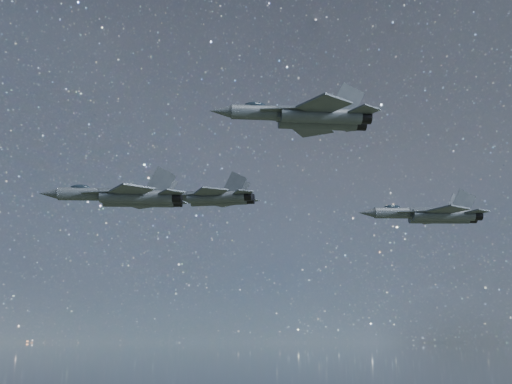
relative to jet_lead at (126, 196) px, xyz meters
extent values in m
cylinder|color=#384046|center=(-4.34, 0.28, 0.23)|extent=(7.74, 2.11, 1.61)
cone|color=#384046|center=(-9.30, 0.60, 0.23)|extent=(2.57, 1.61, 1.45)
ellipsoid|color=#19242D|center=(-5.58, 0.36, 1.01)|extent=(2.53, 1.24, 0.80)
cube|color=#384046|center=(1.03, -0.07, 0.18)|extent=(8.57, 2.10, 1.35)
cylinder|color=#384046|center=(1.37, -1.13, -0.29)|extent=(8.78, 2.17, 1.61)
cylinder|color=#384046|center=(1.50, 0.94, -0.29)|extent=(8.78, 2.17, 1.61)
cylinder|color=black|center=(6.12, -1.43, -0.29)|extent=(1.44, 1.57, 1.49)
cylinder|color=black|center=(6.25, 0.63, -0.29)|extent=(1.44, 1.57, 1.49)
cube|color=#384046|center=(-2.58, -1.23, 0.11)|extent=(5.49, 2.47, 0.12)
cube|color=#384046|center=(-2.40, 1.55, 0.11)|extent=(5.48, 1.81, 0.12)
cube|color=#384046|center=(1.00, -3.59, -0.08)|extent=(5.57, 5.78, 0.21)
cube|color=#384046|center=(1.46, 3.43, -0.08)|extent=(5.79, 5.91, 0.21)
cube|color=#384046|center=(5.62, -2.75, -0.08)|extent=(3.28, 3.37, 0.16)
cube|color=#384046|center=(5.93, 2.00, -0.08)|extent=(3.42, 3.47, 0.16)
cube|color=#384046|center=(4.35, -1.58, 1.68)|extent=(3.58, 0.69, 3.68)
cube|color=#384046|center=(4.52, 1.00, 1.68)|extent=(3.60, 0.52, 3.68)
cylinder|color=#384046|center=(6.51, 14.30, 3.58)|extent=(7.60, 3.57, 1.57)
cone|color=#384046|center=(1.86, 15.64, 3.58)|extent=(2.71, 2.02, 1.41)
ellipsoid|color=#19242D|center=(5.34, 14.64, 4.33)|extent=(2.60, 1.68, 0.78)
cube|color=#384046|center=(11.55, 12.85, 3.53)|extent=(8.36, 3.73, 1.31)
cylinder|color=#384046|center=(11.65, 11.77, 3.07)|extent=(8.57, 3.85, 1.57)
cylinder|color=#384046|center=(12.21, 13.71, 3.07)|extent=(8.57, 3.85, 1.57)
cylinder|color=black|center=(16.11, 10.49, 3.07)|extent=(1.66, 1.76, 1.45)
cylinder|color=black|center=(16.67, 12.43, 3.07)|extent=(1.66, 1.76, 1.45)
cube|color=#384046|center=(7.88, 12.49, 3.46)|extent=(5.17, 3.37, 0.12)
cube|color=#384046|center=(8.63, 15.11, 3.46)|extent=(5.32, 1.56, 0.12)
cube|color=#384046|center=(10.79, 9.50, 3.28)|extent=(4.88, 5.22, 0.20)
cube|color=#384046|center=(12.69, 16.09, 3.28)|extent=(5.78, 5.75, 0.20)
cube|color=#384046|center=(15.36, 9.35, 3.28)|extent=(2.86, 3.01, 0.15)
cube|color=#384046|center=(16.64, 13.80, 3.28)|extent=(3.42, 3.42, 0.15)
cube|color=#384046|center=(14.40, 10.73, 4.99)|extent=(3.33, 1.39, 3.59)
cube|color=#384046|center=(15.09, 13.15, 4.99)|extent=(3.48, 0.85, 3.59)
cylinder|color=#384046|center=(14.73, -20.53, 3.52)|extent=(6.68, 1.54, 1.40)
cone|color=#384046|center=(10.42, -20.44, 3.52)|extent=(2.18, 1.30, 1.26)
ellipsoid|color=#19242D|center=(13.66, -20.50, 4.19)|extent=(2.16, 0.99, 0.69)
cube|color=#384046|center=(19.40, -20.63, 3.47)|extent=(7.39, 1.51, 1.17)
cylinder|color=#384046|center=(19.74, -21.53, 3.07)|extent=(7.58, 1.56, 1.40)
cylinder|color=#384046|center=(19.78, -19.74, 3.07)|extent=(7.58, 1.56, 1.40)
cylinder|color=black|center=(23.88, -21.62, 3.07)|extent=(1.20, 1.32, 1.29)
cylinder|color=black|center=(23.91, -19.83, 3.07)|extent=(1.20, 1.32, 1.29)
cube|color=#384046|center=(16.32, -21.77, 3.41)|extent=(4.78, 1.96, 0.11)
cube|color=#384046|center=(16.38, -19.35, 3.41)|extent=(4.77, 1.77, 0.11)
cube|color=#384046|center=(19.52, -23.69, 3.25)|extent=(4.91, 5.07, 0.18)
cube|color=#384046|center=(19.65, -17.58, 3.25)|extent=(4.97, 5.10, 0.18)
cube|color=#384046|center=(23.49, -22.78, 3.25)|extent=(2.89, 2.96, 0.13)
cube|color=#384046|center=(23.58, -18.65, 3.25)|extent=(2.93, 2.99, 0.13)
cube|color=#384046|center=(22.34, -21.81, 4.78)|extent=(3.12, 0.46, 3.20)
cube|color=#384046|center=(22.39, -19.57, 4.78)|extent=(3.12, 0.41, 3.20)
cylinder|color=#384046|center=(34.42, -1.53, -1.56)|extent=(6.81, 2.05, 1.41)
cone|color=#384046|center=(30.08, -1.11, -1.56)|extent=(2.29, 1.47, 1.27)
ellipsoid|color=#19242D|center=(33.33, -1.42, -0.88)|extent=(2.24, 1.15, 0.70)
cube|color=#384046|center=(39.11, -1.98, -1.60)|extent=(7.53, 2.07, 1.18)
cylinder|color=#384046|center=(39.38, -2.92, -2.01)|extent=(7.72, 2.14, 1.41)
cylinder|color=#384046|center=(39.56, -1.11, -2.01)|extent=(7.72, 2.14, 1.41)
cylinder|color=black|center=(43.53, -3.32, -2.01)|extent=(1.30, 1.41, 1.31)
cylinder|color=black|center=(43.71, -1.51, -2.01)|extent=(1.30, 1.41, 1.31)
cube|color=#384046|center=(35.92, -2.90, -1.66)|extent=(4.80, 2.30, 0.11)
cube|color=#384046|center=(36.16, -0.47, -1.66)|extent=(4.79, 1.44, 0.11)
cube|color=#384046|center=(38.99, -5.07, -1.83)|extent=(4.82, 5.03, 0.18)
cube|color=#384046|center=(39.58, 1.07, -1.83)|extent=(5.11, 5.19, 0.18)
cube|color=#384046|center=(43.06, -4.46, -1.83)|extent=(2.84, 2.93, 0.14)
cube|color=#384046|center=(43.46, -0.30, -1.83)|extent=(3.01, 3.06, 0.14)
cube|color=#384046|center=(41.98, -3.40, -0.29)|extent=(3.13, 0.70, 3.23)
cube|color=#384046|center=(42.20, -1.14, -0.29)|extent=(3.16, 0.48, 3.23)
camera|label=1|loc=(7.65, -72.78, -17.48)|focal=42.00mm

